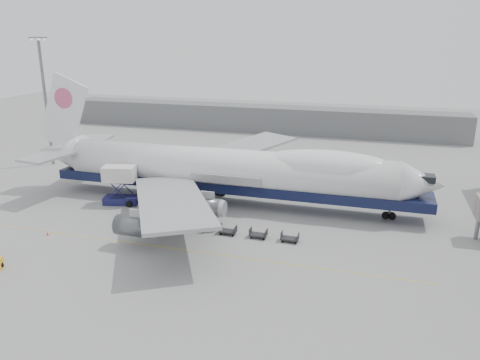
% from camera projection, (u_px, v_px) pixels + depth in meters
% --- Properties ---
extents(ground, '(260.00, 260.00, 0.00)m').
position_uv_depth(ground, '(200.00, 231.00, 64.34)').
color(ground, gray).
rests_on(ground, ground).
extents(apron_line, '(60.00, 0.15, 0.01)m').
position_uv_depth(apron_line, '(182.00, 250.00, 58.85)').
color(apron_line, gold).
rests_on(apron_line, ground).
extents(hangar, '(110.00, 8.00, 7.00)m').
position_uv_depth(hangar, '(257.00, 118.00, 130.06)').
color(hangar, slate).
rests_on(hangar, ground).
extents(floodlight_mast, '(2.40, 2.40, 25.43)m').
position_uv_depth(floodlight_mast, '(45.00, 95.00, 93.40)').
color(floodlight_mast, slate).
rests_on(floodlight_mast, ground).
extents(airliner, '(67.00, 55.30, 19.98)m').
position_uv_depth(airliner, '(230.00, 169.00, 73.47)').
color(airliner, white).
rests_on(airliner, ground).
extents(catering_truck, '(5.82, 4.54, 6.18)m').
position_uv_depth(catering_truck, '(120.00, 183.00, 73.86)').
color(catering_truck, '#1A1B4E').
rests_on(catering_truck, ground).
extents(traffic_cone, '(0.37, 0.37, 0.54)m').
position_uv_depth(traffic_cone, '(47.00, 233.00, 63.07)').
color(traffic_cone, '#F34D0C').
rests_on(traffic_cone, ground).
extents(dolly_0, '(2.30, 1.35, 1.30)m').
position_uv_depth(dolly_0, '(143.00, 220.00, 66.73)').
color(dolly_0, '#2D2D30').
rests_on(dolly_0, ground).
extents(dolly_1, '(2.30, 1.35, 1.30)m').
position_uv_depth(dolly_1, '(170.00, 224.00, 65.58)').
color(dolly_1, '#2D2D30').
rests_on(dolly_1, ground).
extents(dolly_2, '(2.30, 1.35, 1.30)m').
position_uv_depth(dolly_2, '(199.00, 227.00, 64.44)').
color(dolly_2, '#2D2D30').
rests_on(dolly_2, ground).
extents(dolly_3, '(2.30, 1.35, 1.30)m').
position_uv_depth(dolly_3, '(228.00, 231.00, 63.29)').
color(dolly_3, '#2D2D30').
rests_on(dolly_3, ground).
extents(dolly_4, '(2.30, 1.35, 1.30)m').
position_uv_depth(dolly_4, '(258.00, 234.00, 62.14)').
color(dolly_4, '#2D2D30').
rests_on(dolly_4, ground).
extents(dolly_5, '(2.30, 1.35, 1.30)m').
position_uv_depth(dolly_5, '(290.00, 238.00, 60.99)').
color(dolly_5, '#2D2D30').
rests_on(dolly_5, ground).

